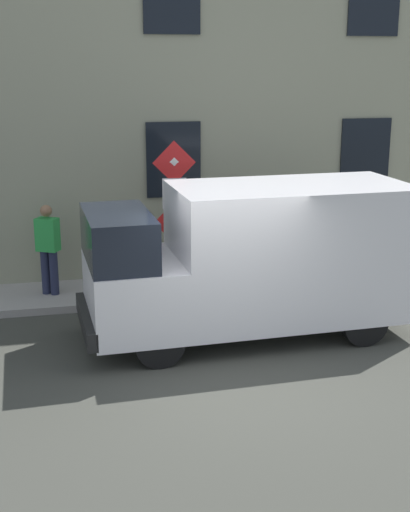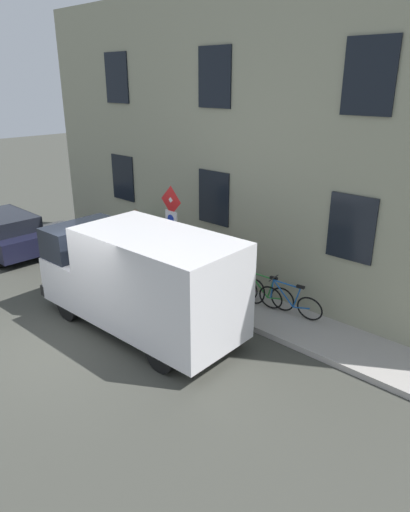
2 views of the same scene
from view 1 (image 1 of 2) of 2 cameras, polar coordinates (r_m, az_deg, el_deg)
ground_plane at (r=10.36m, az=2.32°, el=-9.57°), size 80.00×80.00×0.00m
sidewalk_slab at (r=13.92m, az=-1.88°, el=-2.61°), size 1.62×17.03×0.14m
building_facade at (r=14.39m, az=-2.91°, el=13.61°), size 0.75×15.03×7.86m
sign_post_stacked at (r=12.84m, az=-2.49°, el=4.26°), size 0.16×0.56×2.78m
delivery_van at (r=11.39m, az=4.07°, el=-0.11°), size 2.18×5.39×2.50m
bicycle_blue at (r=14.87m, az=9.39°, el=0.13°), size 0.49×1.72×0.89m
bicycle_green at (r=14.60m, az=6.57°, el=-0.04°), size 0.46×1.71×0.89m
bicycle_purple at (r=14.37m, az=3.66°, el=-0.22°), size 0.46×1.71×0.89m
bicycle_black at (r=14.18m, az=0.65°, el=-0.41°), size 0.46×1.72×0.89m
pedestrian at (r=13.41m, az=-12.63°, el=0.76°), size 0.42×0.48×1.72m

